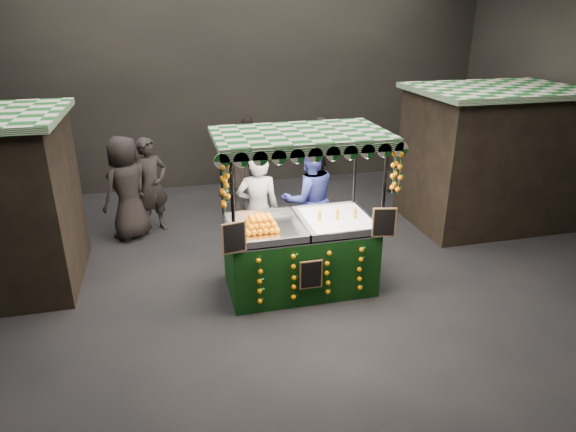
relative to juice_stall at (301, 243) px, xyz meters
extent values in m
plane|color=black|center=(-0.23, 0.19, -0.74)|extent=(12.00, 12.00, 0.00)
cube|color=black|center=(-0.23, 5.19, 1.76)|extent=(12.00, 0.10, 5.00)
cube|color=black|center=(-0.23, -4.81, 1.76)|extent=(12.00, 0.10, 5.00)
cube|color=black|center=(4.17, 1.69, 0.51)|extent=(2.80, 2.00, 2.50)
cube|color=#12541B|center=(4.17, 1.69, 1.81)|extent=(3.00, 2.20, 0.10)
cube|color=black|center=(-0.01, 0.04, -0.26)|extent=(2.10, 1.15, 0.96)
cube|color=silver|center=(-0.01, 0.04, 0.24)|extent=(2.10, 1.15, 0.04)
cylinder|color=black|center=(-1.03, -0.51, 0.41)|extent=(0.05, 0.05, 2.29)
cylinder|color=black|center=(1.01, -0.51, 0.41)|extent=(0.05, 0.05, 2.29)
cylinder|color=black|center=(-1.03, 0.58, 0.41)|extent=(0.05, 0.05, 2.29)
cylinder|color=black|center=(1.01, 0.58, 0.41)|extent=(0.05, 0.05, 2.29)
cube|color=#12541B|center=(-0.01, 0.04, 1.60)|extent=(2.34, 1.39, 0.08)
cube|color=silver|center=(0.56, 0.04, 0.30)|extent=(0.94, 1.03, 0.08)
cube|color=black|center=(-1.04, -0.56, 0.46)|extent=(0.32, 0.09, 0.42)
cube|color=black|center=(1.02, -0.56, 0.46)|extent=(0.32, 0.09, 0.42)
cube|color=black|center=(-0.01, -0.57, -0.21)|extent=(0.33, 0.02, 0.42)
imported|color=gray|center=(-0.44, 0.98, 0.19)|extent=(0.72, 0.52, 1.85)
imported|color=navy|center=(0.45, 1.12, 0.23)|extent=(0.99, 0.80, 1.94)
imported|color=black|center=(-2.11, 2.74, 0.16)|extent=(0.78, 0.70, 1.79)
imported|color=#282321|center=(3.39, 3.44, 0.06)|extent=(0.97, 0.96, 1.58)
imported|color=black|center=(-0.04, 4.15, 0.17)|extent=(1.12, 0.61, 1.80)
imported|color=#282320|center=(-0.37, 3.04, 0.13)|extent=(1.28, 1.03, 1.73)
imported|color=black|center=(-2.53, 2.54, 0.21)|extent=(1.09, 1.07, 1.89)
imported|color=black|center=(4.06, 3.61, 0.14)|extent=(1.32, 1.66, 1.76)
imported|color=black|center=(1.75, 4.79, 0.06)|extent=(0.51, 0.65, 1.58)
camera|label=1|loc=(-1.77, -6.33, 3.13)|focal=31.13mm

